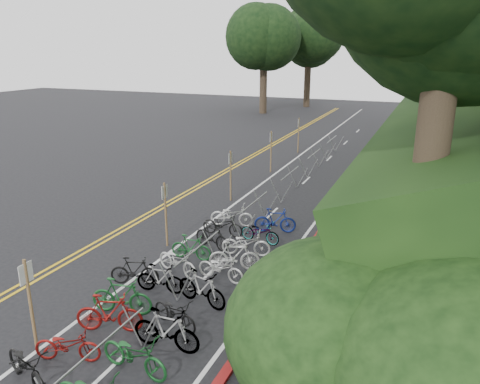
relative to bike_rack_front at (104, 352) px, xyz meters
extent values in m
plane|color=black|center=(-3.33, 2.12, -0.79)|extent=(120.00, 120.00, 0.00)
cube|color=gold|center=(-5.48, 12.12, -0.78)|extent=(0.12, 80.00, 0.01)
cube|color=gold|center=(-5.18, 12.12, -0.78)|extent=(0.12, 80.00, 0.01)
cube|color=silver|center=(-2.33, 12.12, -0.78)|extent=(0.12, 80.00, 0.01)
cube|color=silver|center=(1.87, 12.12, -0.78)|extent=(0.12, 80.00, 0.01)
cube|color=silver|center=(-0.23, 0.12, -0.78)|extent=(0.10, 1.60, 0.01)
cube|color=silver|center=(-0.23, 6.12, -0.78)|extent=(0.10, 1.60, 0.01)
cube|color=silver|center=(-0.23, 12.12, -0.78)|extent=(0.10, 1.60, 0.01)
cube|color=silver|center=(-0.23, 18.12, -0.78)|extent=(0.10, 1.60, 0.01)
cube|color=silver|center=(-0.23, 24.12, -0.78)|extent=(0.10, 1.60, 0.01)
cube|color=silver|center=(-0.23, 30.12, -0.78)|extent=(0.10, 1.60, 0.01)
cube|color=silver|center=(-0.23, 36.12, -0.78)|extent=(0.10, 1.60, 0.01)
cube|color=maroon|center=(2.37, 14.12, -0.74)|extent=(0.25, 28.00, 0.10)
cube|color=#382819|center=(3.07, 24.12, -0.71)|extent=(1.40, 44.00, 0.16)
ellipsoid|color=#284C19|center=(3.87, 5.12, 0.25)|extent=(2.00, 2.80, 1.60)
ellipsoid|color=#284C19|center=(4.67, 10.12, 0.76)|extent=(2.60, 3.64, 2.08)
ellipsoid|color=#284C19|center=(5.87, 16.12, 1.20)|extent=(2.20, 3.08, 1.76)
ellipsoid|color=#284C19|center=(4.47, 22.12, 0.77)|extent=(3.00, 4.20, 2.40)
ellipsoid|color=#284C19|center=(5.17, 28.12, 0.94)|extent=(2.40, 3.36, 1.92)
ellipsoid|color=#284C19|center=(6.47, 32.12, 1.62)|extent=(2.80, 3.92, 2.24)
ellipsoid|color=#284C19|center=(3.67, 8.12, 0.11)|extent=(1.80, 2.52, 1.44)
ellipsoid|color=#284C19|center=(6.67, 20.12, 1.81)|extent=(3.20, 4.48, 2.56)
ellipsoid|color=black|center=(4.67, 2.62, 0.42)|extent=(5.28, 6.16, 3.52)
cylinder|color=#2D2319|center=(6.17, 5.12, 3.49)|extent=(0.83, 0.83, 6.16)
cylinder|color=#2D2319|center=(-12.33, 44.12, 2.29)|extent=(0.83, 0.83, 6.16)
ellipsoid|color=black|center=(-12.33, 44.12, 7.90)|extent=(8.43, 8.43, 8.01)
cylinder|color=#2D2319|center=(-9.33, 52.12, 2.06)|extent=(0.80, 0.80, 5.69)
ellipsoid|color=black|center=(-9.33, 52.12, 7.11)|extent=(7.37, 7.37, 7.01)
cylinder|color=gray|center=(0.00, 0.00, 0.25)|extent=(0.05, 3.06, 0.05)
cylinder|color=gray|center=(-0.28, 1.43, -0.27)|extent=(0.53, 0.04, 1.03)
cylinder|color=gray|center=(0.28, 1.43, -0.27)|extent=(0.53, 0.04, 1.03)
cylinder|color=gray|center=(-0.33, 5.12, 0.36)|extent=(0.05, 3.00, 0.05)
cylinder|color=gray|center=(-0.61, 3.72, -0.21)|extent=(0.58, 0.04, 1.13)
cylinder|color=gray|center=(-0.05, 3.72, -0.21)|extent=(0.58, 0.04, 1.13)
cylinder|color=gray|center=(-0.61, 6.52, -0.21)|extent=(0.58, 0.04, 1.13)
cylinder|color=gray|center=(-0.05, 6.52, -0.21)|extent=(0.58, 0.04, 1.13)
cylinder|color=gray|center=(-0.33, 10.12, 0.36)|extent=(0.05, 3.00, 0.05)
cylinder|color=gray|center=(-0.61, 8.72, -0.21)|extent=(0.58, 0.04, 1.13)
cylinder|color=gray|center=(-0.05, 8.72, -0.21)|extent=(0.58, 0.04, 1.13)
cylinder|color=gray|center=(-0.61, 11.52, -0.21)|extent=(0.58, 0.04, 1.13)
cylinder|color=gray|center=(-0.05, 11.52, -0.21)|extent=(0.58, 0.04, 1.13)
cylinder|color=gray|center=(-0.33, 15.12, 0.36)|extent=(0.05, 3.00, 0.05)
cylinder|color=gray|center=(-0.61, 13.72, -0.21)|extent=(0.58, 0.04, 1.13)
cylinder|color=gray|center=(-0.05, 13.72, -0.21)|extent=(0.58, 0.04, 1.13)
cylinder|color=gray|center=(-0.61, 16.52, -0.21)|extent=(0.58, 0.04, 1.13)
cylinder|color=gray|center=(-0.05, 16.52, -0.21)|extent=(0.58, 0.04, 1.13)
cylinder|color=gray|center=(-0.33, 20.12, 0.36)|extent=(0.05, 3.00, 0.05)
cylinder|color=gray|center=(-0.61, 18.72, -0.21)|extent=(0.58, 0.04, 1.13)
cylinder|color=gray|center=(-0.05, 18.72, -0.21)|extent=(0.58, 0.04, 1.13)
cylinder|color=gray|center=(-0.61, 21.52, -0.21)|extent=(0.58, 0.04, 1.13)
cylinder|color=gray|center=(-0.05, 21.52, -0.21)|extent=(0.58, 0.04, 1.13)
cylinder|color=gray|center=(-0.33, 25.12, 0.36)|extent=(0.05, 3.00, 0.05)
cylinder|color=gray|center=(-0.61, 23.72, -0.21)|extent=(0.58, 0.04, 1.13)
cylinder|color=gray|center=(-0.05, 23.72, -0.21)|extent=(0.58, 0.04, 1.13)
cylinder|color=gray|center=(-0.61, 26.52, -0.21)|extent=(0.58, 0.04, 1.13)
cylinder|color=gray|center=(-0.05, 26.52, -0.21)|extent=(0.58, 0.04, 1.13)
cylinder|color=brown|center=(-2.32, 0.26, 0.46)|extent=(0.08, 0.08, 2.50)
cube|color=silver|center=(-2.32, 0.26, 1.36)|extent=(0.02, 0.40, 0.50)
cylinder|color=brown|center=(-2.73, 7.12, 0.46)|extent=(0.08, 0.08, 2.50)
cube|color=silver|center=(-2.73, 7.12, 1.36)|extent=(0.02, 0.40, 0.50)
cylinder|color=brown|center=(-2.73, 13.12, 0.46)|extent=(0.08, 0.08, 2.50)
cube|color=silver|center=(-2.73, 13.12, 1.36)|extent=(0.02, 0.40, 0.50)
cylinder|color=brown|center=(-2.73, 19.12, 0.46)|extent=(0.08, 0.08, 2.50)
cube|color=silver|center=(-2.73, 19.12, 1.36)|extent=(0.02, 0.40, 0.50)
cylinder|color=brown|center=(-2.73, 25.12, 0.46)|extent=(0.08, 0.08, 2.50)
cube|color=silver|center=(-2.73, 25.12, 1.36)|extent=(0.02, 0.40, 0.50)
imported|color=black|center=(-2.09, 4.10, -0.32)|extent=(0.92, 1.62, 0.94)
imported|color=black|center=(-1.56, -0.73, -0.31)|extent=(1.24, 1.94, 0.96)
imported|color=maroon|center=(-1.33, 0.29, -0.36)|extent=(1.05, 1.72, 0.85)
imported|color=#144C1E|center=(0.40, 0.53, -0.30)|extent=(0.87, 1.94, 0.99)
imported|color=maroon|center=(-1.18, 1.67, -0.25)|extent=(1.07, 1.87, 1.09)
imported|color=slate|center=(0.61, 1.58, -0.24)|extent=(0.59, 1.85, 1.10)
imported|color=#144C1E|center=(-1.41, 2.53, -0.24)|extent=(0.86, 1.87, 1.09)
imported|color=black|center=(0.30, 2.54, -0.37)|extent=(1.03, 1.70, 0.84)
imported|color=slate|center=(-1.05, 3.97, -0.32)|extent=(0.67, 1.59, 0.93)
imported|color=slate|center=(0.44, 3.82, -0.26)|extent=(0.90, 1.84, 1.07)
imported|color=beige|center=(-1.18, 5.25, -0.32)|extent=(1.17, 1.90, 0.94)
imported|color=beige|center=(0.33, 5.40, -0.35)|extent=(0.74, 1.70, 0.87)
imported|color=#144C1E|center=(-1.31, 6.42, -0.33)|extent=(0.53, 1.56, 0.92)
imported|color=beige|center=(0.44, 6.25, -0.27)|extent=(1.06, 1.79, 1.04)
imported|color=black|center=(-1.04, 7.55, -0.29)|extent=(0.94, 1.73, 1.00)
imported|color=beige|center=(0.35, 7.50, -0.32)|extent=(1.00, 1.87, 0.93)
imported|color=black|center=(-1.21, 8.87, -0.33)|extent=(0.65, 1.77, 0.92)
imported|color=slate|center=(0.42, 8.78, -0.35)|extent=(0.82, 1.72, 0.87)
imported|color=beige|center=(-1.29, 9.99, -0.31)|extent=(1.03, 1.93, 0.96)
imported|color=navy|center=(0.62, 10.01, -0.28)|extent=(0.92, 1.77, 1.02)
camera|label=1|loc=(6.17, -6.96, 6.43)|focal=35.00mm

